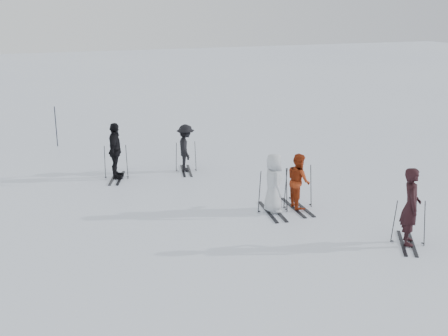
{
  "coord_description": "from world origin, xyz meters",
  "views": [
    {
      "loc": [
        -6.26,
        -14.5,
        5.91
      ],
      "look_at": [
        0.0,
        1.0,
        1.0
      ],
      "focal_mm": 45.0,
      "sensor_mm": 36.0,
      "label": 1
    }
  ],
  "objects_px": {
    "piste_marker": "(56,127)",
    "skier_red": "(299,182)",
    "skier_uphill_far": "(186,149)",
    "skier_grey": "(273,184)",
    "skier_uphill_left": "(115,152)",
    "skier_near_dark": "(411,207)"
  },
  "relations": [
    {
      "from": "skier_uphill_left",
      "to": "skier_uphill_far",
      "type": "relative_size",
      "value": 1.14
    },
    {
      "from": "skier_grey",
      "to": "skier_uphill_left",
      "type": "bearing_deg",
      "value": 45.2
    },
    {
      "from": "piste_marker",
      "to": "skier_red",
      "type": "bearing_deg",
      "value": -60.9
    },
    {
      "from": "skier_near_dark",
      "to": "piste_marker",
      "type": "height_order",
      "value": "skier_near_dark"
    },
    {
      "from": "skier_near_dark",
      "to": "piste_marker",
      "type": "xyz_separation_m",
      "value": [
        -7.18,
        13.95,
        -0.13
      ]
    },
    {
      "from": "skier_red",
      "to": "skier_uphill_left",
      "type": "distance_m",
      "value": 6.68
    },
    {
      "from": "skier_uphill_far",
      "to": "skier_uphill_left",
      "type": "bearing_deg",
      "value": 101.66
    },
    {
      "from": "skier_grey",
      "to": "skier_red",
      "type": "bearing_deg",
      "value": -77.26
    },
    {
      "from": "skier_grey",
      "to": "skier_near_dark",
      "type": "bearing_deg",
      "value": -137.52
    },
    {
      "from": "skier_red",
      "to": "skier_uphill_left",
      "type": "height_order",
      "value": "skier_uphill_left"
    },
    {
      "from": "piste_marker",
      "to": "skier_grey",
      "type": "bearing_deg",
      "value": -64.7
    },
    {
      "from": "skier_uphill_left",
      "to": "skier_near_dark",
      "type": "bearing_deg",
      "value": -125.49
    },
    {
      "from": "skier_uphill_left",
      "to": "skier_red",
      "type": "bearing_deg",
      "value": -118.16
    },
    {
      "from": "skier_near_dark",
      "to": "skier_grey",
      "type": "distance_m",
      "value": 3.98
    },
    {
      "from": "skier_near_dark",
      "to": "piste_marker",
      "type": "bearing_deg",
      "value": 59.48
    },
    {
      "from": "skier_near_dark",
      "to": "skier_uphill_left",
      "type": "xyz_separation_m",
      "value": [
        -5.76,
        8.36,
        -0.02
      ]
    },
    {
      "from": "skier_grey",
      "to": "piste_marker",
      "type": "height_order",
      "value": "skier_grey"
    },
    {
      "from": "skier_near_dark",
      "to": "skier_red",
      "type": "distance_m",
      "value": 3.63
    },
    {
      "from": "skier_grey",
      "to": "skier_uphill_far",
      "type": "distance_m",
      "value": 5.06
    },
    {
      "from": "skier_uphill_far",
      "to": "piste_marker",
      "type": "xyz_separation_m",
      "value": [
        -3.97,
        5.65,
        0.01
      ]
    },
    {
      "from": "skier_red",
      "to": "skier_uphill_far",
      "type": "relative_size",
      "value": 0.97
    },
    {
      "from": "skier_near_dark",
      "to": "skier_grey",
      "type": "bearing_deg",
      "value": 65.16
    }
  ]
}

